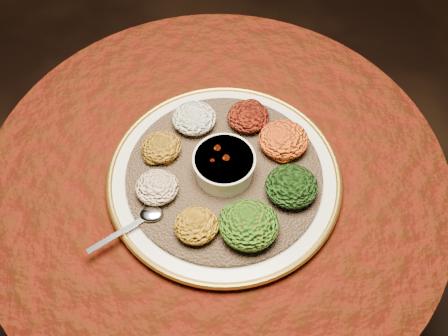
{
  "coord_description": "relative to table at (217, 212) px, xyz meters",
  "views": [
    {
      "loc": [
        -0.03,
        -0.55,
        1.59
      ],
      "look_at": [
        0.02,
        -0.01,
        0.76
      ],
      "focal_mm": 40.0,
      "sensor_mm": 36.0,
      "label": 1
    }
  ],
  "objects": [
    {
      "name": "table",
      "position": [
        0.0,
        0.0,
        0.0
      ],
      "size": [
        0.96,
        0.96,
        0.73
      ],
      "color": "black",
      "rests_on": "ground"
    },
    {
      "name": "platter",
      "position": [
        0.02,
        -0.02,
        0.19
      ],
      "size": [
        0.57,
        0.57,
        0.02
      ],
      "rotation": [
        0.0,
        0.0,
        0.33
      ],
      "color": "silver",
      "rests_on": "table"
    },
    {
      "name": "injera",
      "position": [
        0.02,
        -0.02,
        0.2
      ],
      "size": [
        0.5,
        0.5,
        0.01
      ],
      "primitive_type": "cylinder",
      "rotation": [
        0.0,
        0.0,
        0.36
      ],
      "color": "brown",
      "rests_on": "platter"
    },
    {
      "name": "stew_bowl",
      "position": [
        0.02,
        -0.02,
        0.24
      ],
      "size": [
        0.12,
        0.12,
        0.05
      ],
      "color": "silver",
      "rests_on": "injera"
    },
    {
      "name": "spoon",
      "position": [
        -0.14,
        -0.11,
        0.21
      ],
      "size": [
        0.14,
        0.09,
        0.01
      ],
      "rotation": [
        0.0,
        0.0,
        -2.62
      ],
      "color": "silver",
      "rests_on": "injera"
    },
    {
      "name": "portion_ayib",
      "position": [
        -0.04,
        0.1,
        0.23
      ],
      "size": [
        0.09,
        0.09,
        0.04
      ],
      "primitive_type": "ellipsoid",
      "color": "white",
      "rests_on": "injera"
    },
    {
      "name": "portion_kitfo",
      "position": [
        0.08,
        0.1,
        0.23
      ],
      "size": [
        0.09,
        0.08,
        0.04
      ],
      "primitive_type": "ellipsoid",
      "color": "black",
      "rests_on": "injera"
    },
    {
      "name": "portion_tikil",
      "position": [
        0.14,
        0.03,
        0.23
      ],
      "size": [
        0.1,
        0.1,
        0.05
      ],
      "primitive_type": "ellipsoid",
      "color": "#C07710",
      "rests_on": "injera"
    },
    {
      "name": "portion_gomen",
      "position": [
        0.14,
        -0.08,
        0.23
      ],
      "size": [
        0.1,
        0.1,
        0.05
      ],
      "primitive_type": "ellipsoid",
      "color": "black",
      "rests_on": "injera"
    },
    {
      "name": "portion_mixveg",
      "position": [
        0.05,
        -0.15,
        0.23
      ],
      "size": [
        0.11,
        0.1,
        0.05
      ],
      "primitive_type": "ellipsoid",
      "color": "#932609",
      "rests_on": "injera"
    },
    {
      "name": "portion_kik",
      "position": [
        -0.05,
        -0.14,
        0.23
      ],
      "size": [
        0.08,
        0.08,
        0.04
      ],
      "primitive_type": "ellipsoid",
      "color": "#B77910",
      "rests_on": "injera"
    },
    {
      "name": "portion_timatim",
      "position": [
        -0.11,
        -0.06,
        0.23
      ],
      "size": [
        0.08,
        0.08,
        0.04
      ],
      "primitive_type": "ellipsoid",
      "color": "maroon",
      "rests_on": "injera"
    },
    {
      "name": "portion_shiro",
      "position": [
        -0.11,
        0.04,
        0.23
      ],
      "size": [
        0.08,
        0.08,
        0.04
      ],
      "primitive_type": "ellipsoid",
      "color": "#9B5B12",
      "rests_on": "injera"
    }
  ]
}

